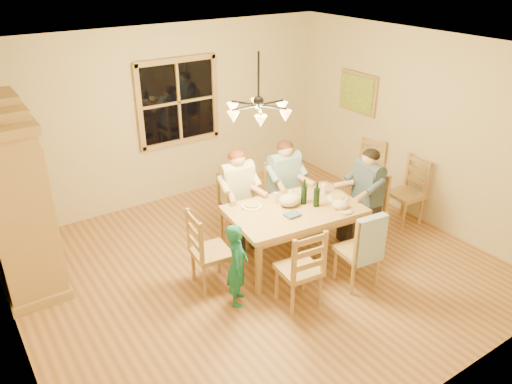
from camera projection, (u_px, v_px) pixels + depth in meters
floor at (258, 269)px, 6.32m from camera, size 5.50×5.50×0.00m
ceiling at (259, 51)px, 5.13m from camera, size 5.50×5.00×0.02m
wall_back at (166, 116)px, 7.59m from camera, size 5.50×0.02×2.70m
wall_right at (418, 128)px, 7.10m from camera, size 0.02×5.00×2.70m
window at (178, 102)px, 7.57m from camera, size 1.30×0.06×1.30m
painting at (358, 93)px, 7.87m from camera, size 0.06×0.78×0.64m
chandelier at (258, 110)px, 5.40m from camera, size 0.77×0.68×0.71m
armoire at (14, 202)px, 5.67m from camera, size 0.66×1.40×2.30m
dining_table at (294, 216)px, 6.22m from camera, size 1.73×1.16×0.76m
chair_far_left at (238, 221)px, 6.81m from camera, size 0.48×0.46×0.99m
chair_far_right at (284, 209)px, 7.11m from camera, size 0.48×0.46×0.99m
chair_near_left at (298, 280)px, 5.59m from camera, size 0.48×0.46×0.99m
chair_near_right at (356, 261)px, 5.93m from camera, size 0.48×0.46×0.99m
chair_end_left at (212, 263)px, 5.90m from camera, size 0.46×0.48×0.99m
chair_end_right at (364, 220)px, 6.84m from camera, size 0.46×0.48×0.99m
adult_woman at (238, 185)px, 6.57m from camera, size 0.42×0.46×0.87m
adult_plaid_man at (285, 175)px, 6.88m from camera, size 0.42×0.46×0.87m
adult_slate_man at (367, 184)px, 6.61m from camera, size 0.46×0.42×0.87m
towel at (370, 240)px, 5.60m from camera, size 0.39×0.14×0.58m
wine_bottle_a at (304, 192)px, 6.21m from camera, size 0.08×0.08×0.33m
wine_bottle_b at (317, 194)px, 6.14m from camera, size 0.08×0.08×0.33m
plate_woman at (252, 206)px, 6.20m from camera, size 0.26×0.26×0.02m
plate_plaid at (298, 193)px, 6.52m from camera, size 0.26×0.26×0.02m
plate_slate at (338, 198)px, 6.39m from camera, size 0.26×0.26×0.02m
wine_glass_a at (276, 198)px, 6.27m from camera, size 0.06×0.06×0.14m
wine_glass_b at (324, 189)px, 6.49m from camera, size 0.06×0.06×0.14m
cap at (340, 205)px, 6.13m from camera, size 0.20×0.20×0.11m
napkin at (292, 215)px, 5.98m from camera, size 0.19×0.16×0.03m
cloth_bundle at (290, 200)px, 6.20m from camera, size 0.28×0.22×0.15m
child at (237, 265)px, 5.52m from camera, size 0.41×0.44×1.00m
chair_spare_front at (404, 203)px, 7.27m from camera, size 0.45×0.47×0.99m
chair_spare_back at (364, 184)px, 7.88m from camera, size 0.54×0.55×0.99m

